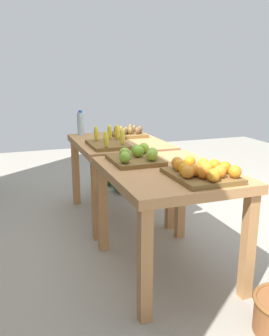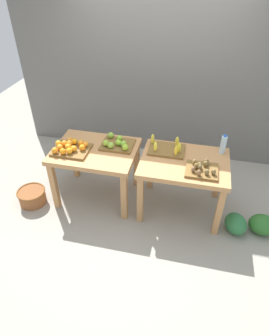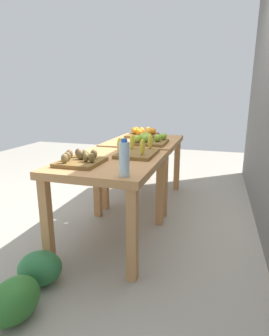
{
  "view_description": "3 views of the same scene",
  "coord_description": "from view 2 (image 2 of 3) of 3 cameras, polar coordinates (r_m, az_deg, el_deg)",
  "views": [
    {
      "loc": [
        -2.69,
        1.0,
        1.38
      ],
      "look_at": [
        0.06,
        0.02,
        0.61
      ],
      "focal_mm": 38.63,
      "sensor_mm": 36.0,
      "label": 1
    },
    {
      "loc": [
        0.62,
        -2.89,
        2.77
      ],
      "look_at": [
        -0.04,
        -0.05,
        0.58
      ],
      "focal_mm": 31.5,
      "sensor_mm": 36.0,
      "label": 2
    },
    {
      "loc": [
        2.65,
        0.85,
        1.28
      ],
      "look_at": [
        -0.01,
        0.04,
        0.54
      ],
      "focal_mm": 29.45,
      "sensor_mm": 36.0,
      "label": 3
    }
  ],
  "objects": [
    {
      "name": "water_bottle",
      "position": [
        3.71,
        16.8,
        4.36
      ],
      "size": [
        0.07,
        0.07,
        0.25
      ],
      "color": "silver",
      "rests_on": "display_table_right"
    },
    {
      "name": "kiwi_bin",
      "position": [
        3.37,
        12.85,
        -0.24
      ],
      "size": [
        0.36,
        0.32,
        0.1
      ],
      "color": "brown",
      "rests_on": "display_table_right"
    },
    {
      "name": "ground_plane",
      "position": [
        4.05,
        0.7,
        -6.31
      ],
      "size": [
        8.0,
        8.0,
        0.0
      ],
      "primitive_type": "plane",
      "color": "#9C9789"
    },
    {
      "name": "back_wall",
      "position": [
        4.47,
        4.84,
        20.2
      ],
      "size": [
        4.4,
        0.12,
        3.0
      ],
      "primitive_type": "cube",
      "color": "#65635F",
      "rests_on": "ground_plane"
    },
    {
      "name": "display_table_left",
      "position": [
        3.78,
        -7.56,
        2.23
      ],
      "size": [
        1.04,
        0.8,
        0.76
      ],
      "color": "tan",
      "rests_on": "ground_plane"
    },
    {
      "name": "apple_bin",
      "position": [
        3.72,
        -3.41,
        4.76
      ],
      "size": [
        0.4,
        0.34,
        0.11
      ],
      "color": "brown",
      "rests_on": "display_table_left"
    },
    {
      "name": "wicker_basket",
      "position": [
        4.19,
        -19.21,
        -5.16
      ],
      "size": [
        0.37,
        0.37,
        0.2
      ],
      "color": "brown",
      "rests_on": "ground_plane"
    },
    {
      "name": "display_table_right",
      "position": [
        3.59,
        9.54,
        -0.08
      ],
      "size": [
        1.04,
        0.8,
        0.76
      ],
      "color": "tan",
      "rests_on": "ground_plane"
    },
    {
      "name": "banana_crate",
      "position": [
        3.65,
        6.3,
        3.77
      ],
      "size": [
        0.44,
        0.32,
        0.17
      ],
      "color": "brown",
      "rests_on": "display_table_right"
    },
    {
      "name": "watermelon_pile",
      "position": [
        3.84,
        21.53,
        -10.1
      ],
      "size": [
        0.66,
        0.38,
        0.25
      ],
      "color": "#2D6B29",
      "rests_on": "ground_plane"
    },
    {
      "name": "orange_bin",
      "position": [
        3.72,
        -12.29,
        3.89
      ],
      "size": [
        0.45,
        0.36,
        0.11
      ],
      "color": "brown",
      "rests_on": "display_table_left"
    }
  ]
}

